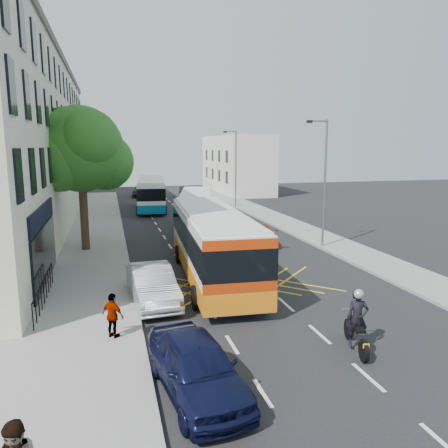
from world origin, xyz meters
TOP-DOWN VIEW (x-y plane):
  - ground at (0.00, 0.00)m, footprint 120.00×120.00m
  - pavement_left at (-8.50, 15.00)m, footprint 5.00×70.00m
  - pavement_right at (7.50, 15.00)m, footprint 3.00×70.00m
  - terrace_main at (-14.00, 24.49)m, footprint 8.30×45.00m
  - terrace_far at (-14.00, 55.00)m, footprint 8.00×20.00m
  - building_right at (11.00, 48.00)m, footprint 6.00×18.00m
  - street_tree at (-8.51, 14.97)m, footprint 6.30×5.70m
  - lamp_near at (6.20, 12.00)m, footprint 1.45×0.15m
  - lamp_far at (6.20, 32.00)m, footprint 1.45×0.15m
  - railings at (-9.70, 5.30)m, footprint 0.08×5.60m
  - bus_near at (-2.10, 7.46)m, footprint 3.56×12.29m
  - bus_mid at (-0.56, 19.36)m, footprint 4.78×11.06m
  - bus_far at (-2.71, 32.66)m, footprint 3.69×11.63m
  - motorbike at (0.58, -1.38)m, footprint 0.87×2.28m
  - parked_car_blue at (-4.90, -2.56)m, footprint 2.45×4.80m
  - parked_car_silver at (-5.35, 4.70)m, footprint 2.00×4.87m
  - red_hatchback at (2.57, 14.43)m, footprint 2.54×5.12m
  - distant_car_grey at (-2.86, 45.07)m, footprint 2.67×5.16m
  - distant_car_silver at (2.54, 38.60)m, footprint 1.94×4.42m
  - distant_car_dark at (2.70, 43.55)m, footprint 1.91×4.29m
  - pedestrian_far at (-7.00, 1.27)m, footprint 0.92×0.89m

SIDE VIEW (x-z plane):
  - ground at x=0.00m, z-range 0.00..0.00m
  - pavement_left at x=-8.50m, z-range 0.00..0.15m
  - pavement_right at x=7.50m, z-range 0.00..0.15m
  - distant_car_dark at x=2.70m, z-range 0.00..1.37m
  - distant_car_grey at x=-2.86m, z-range 0.00..1.39m
  - red_hatchback at x=2.57m, z-range 0.00..1.43m
  - railings at x=-9.70m, z-range 0.15..1.29m
  - distant_car_silver at x=2.54m, z-range 0.00..1.48m
  - parked_car_blue at x=-4.90m, z-range 0.00..1.56m
  - parked_car_silver at x=-5.35m, z-range 0.00..1.57m
  - pedestrian_far at x=-7.00m, z-range 0.15..1.69m
  - motorbike at x=0.58m, z-range -0.06..2.00m
  - bus_mid at x=-0.56m, z-range 0.08..3.11m
  - bus_far at x=-2.71m, z-range 0.09..3.30m
  - bus_near at x=-2.10m, z-range 0.09..3.51m
  - building_right at x=11.00m, z-range 0.00..8.00m
  - lamp_near at x=6.20m, z-range 0.62..8.62m
  - lamp_far at x=6.20m, z-range 0.62..8.62m
  - terrace_far at x=-14.00m, z-range 0.00..10.00m
  - street_tree at x=-8.51m, z-range 1.89..10.69m
  - terrace_main at x=-14.00m, z-range 0.01..13.51m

